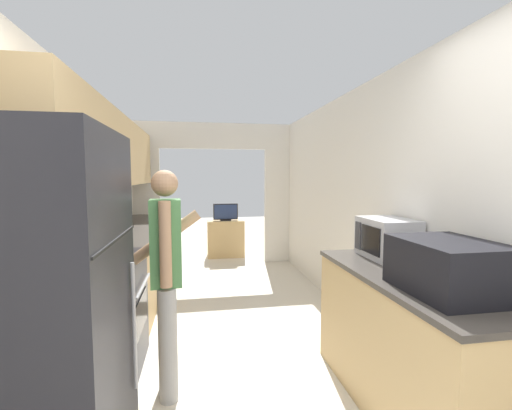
% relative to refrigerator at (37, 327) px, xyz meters
% --- Properties ---
extents(wall_left, '(0.38, 7.50, 2.50)m').
position_rel_refrigerator_xyz_m(wall_left, '(-0.30, 1.77, 0.63)').
color(wall_left, white).
rests_on(wall_left, ground_plane).
extents(wall_right, '(0.06, 7.50, 2.50)m').
position_rel_refrigerator_xyz_m(wall_right, '(2.42, 1.26, 0.36)').
color(wall_right, white).
rests_on(wall_right, ground_plane).
extents(wall_far_with_doorway, '(3.15, 0.06, 2.50)m').
position_rel_refrigerator_xyz_m(wall_far_with_doorway, '(1.02, 4.44, 0.57)').
color(wall_far_with_doorway, white).
rests_on(wall_far_with_doorway, ground_plane).
extents(counter_left, '(0.62, 3.90, 0.93)m').
position_rel_refrigerator_xyz_m(counter_left, '(-0.06, 2.67, -0.43)').
color(counter_left, tan).
rests_on(counter_left, ground_plane).
extents(counter_right, '(0.62, 1.62, 0.93)m').
position_rel_refrigerator_xyz_m(counter_right, '(2.09, 0.33, -0.43)').
color(counter_right, tan).
rests_on(counter_right, ground_plane).
extents(refrigerator, '(0.74, 0.81, 1.79)m').
position_rel_refrigerator_xyz_m(refrigerator, '(0.00, 0.00, 0.00)').
color(refrigerator, black).
rests_on(refrigerator, ground_plane).
extents(range_oven, '(0.66, 0.80, 1.07)m').
position_rel_refrigerator_xyz_m(range_oven, '(-0.05, 1.16, -0.42)').
color(range_oven, black).
rests_on(range_oven, ground_plane).
extents(person, '(0.52, 0.39, 1.62)m').
position_rel_refrigerator_xyz_m(person, '(0.51, 0.79, -0.03)').
color(person, '#9E9E9E').
rests_on(person, ground_plane).
extents(suitcase, '(0.45, 0.59, 0.29)m').
position_rel_refrigerator_xyz_m(suitcase, '(2.09, -0.00, 0.18)').
color(suitcase, black).
rests_on(suitcase, counter_right).
extents(microwave, '(0.34, 0.47, 0.31)m').
position_rel_refrigerator_xyz_m(microwave, '(2.20, 0.81, 0.19)').
color(microwave, '#B7B7BC').
rests_on(microwave, counter_right).
extents(tv_cabinet, '(0.71, 0.42, 0.71)m').
position_rel_refrigerator_xyz_m(tv_cabinet, '(1.26, 5.00, -0.54)').
color(tv_cabinet, tan).
rests_on(tv_cabinet, ground_plane).
extents(television, '(0.47, 0.16, 0.33)m').
position_rel_refrigerator_xyz_m(television, '(1.26, 4.96, -0.02)').
color(television, black).
rests_on(television, tv_cabinet).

